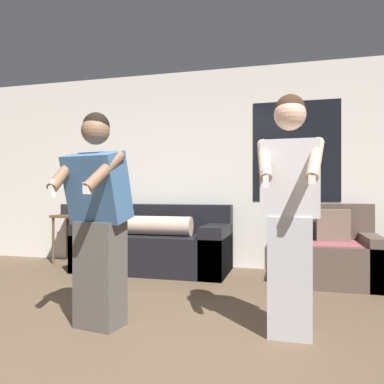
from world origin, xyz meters
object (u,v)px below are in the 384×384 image
at_px(side_table, 71,223).
at_px(person_left, 98,220).
at_px(couch, 154,246).
at_px(person_right, 290,212).
at_px(armchair, 333,255).

bearing_deg(side_table, person_left, -53.58).
relative_size(couch, person_right, 1.14).
relative_size(side_table, person_left, 0.52).
xyz_separation_m(armchair, side_table, (-3.54, 0.29, 0.26)).
relative_size(person_left, person_right, 0.94).
distance_m(couch, person_left, 2.12).
distance_m(couch, person_right, 2.58).
distance_m(armchair, side_table, 3.56).
bearing_deg(person_left, side_table, 126.42).
bearing_deg(side_table, couch, -8.60).
bearing_deg(side_table, person_right, -33.97).
xyz_separation_m(side_table, person_left, (1.66, -2.25, 0.24)).
xyz_separation_m(couch, side_table, (-1.35, 0.20, 0.25)).
relative_size(armchair, side_table, 1.12).
xyz_separation_m(armchair, person_left, (-1.88, -1.95, 0.50)).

